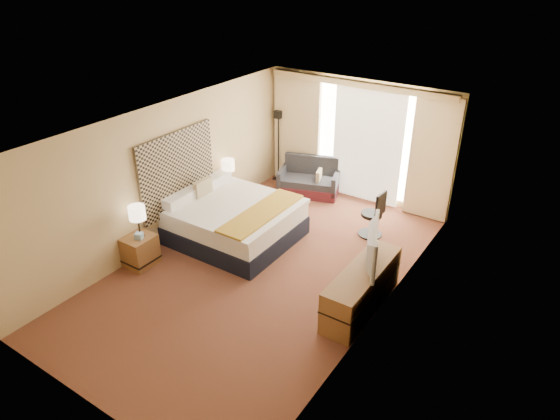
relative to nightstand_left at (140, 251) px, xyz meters
The scene contains 21 objects.
floor 2.16m from the nightstand_left, 29.31° to the left, with size 4.20×7.00×0.02m, color #531A17.
ceiling 3.16m from the nightstand_left, 29.31° to the left, with size 4.20×7.00×0.02m, color white.
wall_back 5.02m from the nightstand_left, 67.66° to the left, with size 4.20×0.02×2.60m, color tan.
wall_front 3.25m from the nightstand_left, 52.65° to the right, with size 4.20×0.02×2.60m, color tan.
wall_left 1.49m from the nightstand_left, 102.36° to the left, with size 0.02×7.00×2.60m, color tan.
wall_right 4.23m from the nightstand_left, 14.81° to the left, with size 0.02×7.00×2.60m, color tan.
headboard 1.62m from the nightstand_left, 98.64° to the left, with size 0.06×1.85×1.50m, color black.
nightstand_left is the anchor object (origin of this frame).
nightstand_right 2.50m from the nightstand_left, 90.00° to the left, with size 0.45×0.52×0.55m, color brown.
media_dresser 3.85m from the nightstand_left, 15.84° to the left, with size 0.50×1.80×0.70m, color brown.
window 5.10m from the nightstand_left, 64.87° to the left, with size 2.30×0.02×2.30m, color white.
curtains 4.95m from the nightstand_left, 67.18° to the left, with size 4.12×0.19×2.56m.
bed 1.80m from the nightstand_left, 63.24° to the left, with size 2.13×1.95×1.04m.
loveseat 4.20m from the nightstand_left, 76.59° to the left, with size 1.46×1.08×0.82m.
floor_lamp 4.44m from the nightstand_left, 90.40° to the left, with size 0.21×0.21×1.68m.
desk_chair 4.32m from the nightstand_left, 46.85° to the left, with size 0.45×0.45×0.94m.
lamp_left 0.73m from the nightstand_left, 40.69° to the left, with size 0.28×0.28×0.59m.
lamp_right 2.61m from the nightstand_left, 90.82° to the left, with size 0.27×0.27×0.56m.
tissue_box 0.34m from the nightstand_left, 22.54° to the right, with size 0.12×0.12×0.11m, color #8CB6D9.
telephone 2.47m from the nightstand_left, 88.53° to the left, with size 0.18×0.14×0.07m, color black.
television 3.92m from the nightstand_left, 18.40° to the left, with size 1.12×0.15×0.64m, color black.
Camera 1 is at (4.18, -5.78, 4.93)m, focal length 32.00 mm.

